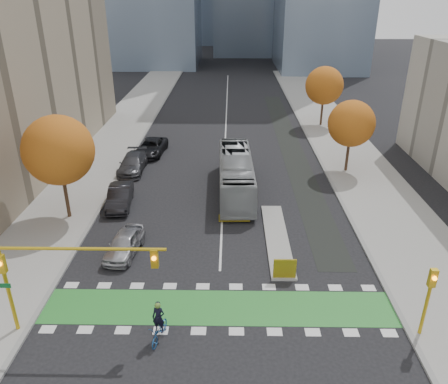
{
  "coord_description": "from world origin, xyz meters",
  "views": [
    {
      "loc": [
        0.62,
        -18.11,
        16.33
      ],
      "look_at": [
        0.17,
        10.55,
        3.0
      ],
      "focal_mm": 35.0,
      "sensor_mm": 36.0,
      "label": 1
    }
  ],
  "objects_px": {
    "tree_west": "(59,150)",
    "tree_east_near": "(351,124)",
    "parked_car_c": "(132,163)",
    "tree_east_far": "(324,86)",
    "parked_car_b": "(120,197)",
    "traffic_signal_east": "(429,292)",
    "parked_car_a": "(124,244)",
    "parked_car_d": "(152,147)",
    "hazard_board": "(285,269)",
    "traffic_signal_west": "(54,267)",
    "cyclist": "(159,327)",
    "bus": "(236,174)"
  },
  "relations": [
    {
      "from": "tree_east_far",
      "to": "parked_car_d",
      "type": "relative_size",
      "value": 1.34
    },
    {
      "from": "tree_east_near",
      "to": "parked_car_d",
      "type": "distance_m",
      "value": 20.92
    },
    {
      "from": "hazard_board",
      "to": "parked_car_d",
      "type": "relative_size",
      "value": 0.25
    },
    {
      "from": "traffic_signal_east",
      "to": "bus",
      "type": "relative_size",
      "value": 0.34
    },
    {
      "from": "traffic_signal_west",
      "to": "parked_car_b",
      "type": "xyz_separation_m",
      "value": [
        -0.55,
        14.69,
        -3.2
      ]
    },
    {
      "from": "cyclist",
      "to": "bus",
      "type": "distance_m",
      "value": 18.58
    },
    {
      "from": "traffic_signal_west",
      "to": "traffic_signal_east",
      "type": "bearing_deg",
      "value": 0.01
    },
    {
      "from": "hazard_board",
      "to": "parked_car_b",
      "type": "distance_m",
      "value": 15.98
    },
    {
      "from": "tree_east_far",
      "to": "parked_car_c",
      "type": "distance_m",
      "value": 27.29
    },
    {
      "from": "tree_west",
      "to": "parked_car_b",
      "type": "relative_size",
      "value": 1.63
    },
    {
      "from": "traffic_signal_east",
      "to": "parked_car_a",
      "type": "bearing_deg",
      "value": 156.22
    },
    {
      "from": "cyclist",
      "to": "tree_east_near",
      "type": "bearing_deg",
      "value": 69.21
    },
    {
      "from": "traffic_signal_west",
      "to": "parked_car_a",
      "type": "relative_size",
      "value": 1.89
    },
    {
      "from": "parked_car_a",
      "to": "tree_east_near",
      "type": "bearing_deg",
      "value": 46.68
    },
    {
      "from": "cyclist",
      "to": "parked_car_c",
      "type": "xyz_separation_m",
      "value": [
        -6.07,
        22.77,
        0.05
      ]
    },
    {
      "from": "bus",
      "to": "parked_car_c",
      "type": "height_order",
      "value": "bus"
    },
    {
      "from": "hazard_board",
      "to": "tree_east_far",
      "type": "distance_m",
      "value": 35.13
    },
    {
      "from": "parked_car_c",
      "to": "parked_car_b",
      "type": "bearing_deg",
      "value": -86.5
    },
    {
      "from": "parked_car_b",
      "to": "parked_car_c",
      "type": "distance_m",
      "value": 7.61
    },
    {
      "from": "hazard_board",
      "to": "parked_car_a",
      "type": "distance_m",
      "value": 10.86
    },
    {
      "from": "tree_east_near",
      "to": "traffic_signal_east",
      "type": "xyz_separation_m",
      "value": [
        -1.5,
        -22.51,
        -2.13
      ]
    },
    {
      "from": "bus",
      "to": "traffic_signal_west",
      "type": "bearing_deg",
      "value": -118.68
    },
    {
      "from": "tree_east_near",
      "to": "tree_east_far",
      "type": "xyz_separation_m",
      "value": [
        0.5,
        16.0,
        0.38
      ]
    },
    {
      "from": "tree_east_far",
      "to": "traffic_signal_west",
      "type": "distance_m",
      "value": 43.61
    },
    {
      "from": "tree_east_far",
      "to": "traffic_signal_west",
      "type": "bearing_deg",
      "value": -117.95
    },
    {
      "from": "tree_west",
      "to": "tree_east_near",
      "type": "relative_size",
      "value": 1.16
    },
    {
      "from": "tree_east_far",
      "to": "parked_car_c",
      "type": "xyz_separation_m",
      "value": [
        -21.5,
        -16.22,
        -4.42
      ]
    },
    {
      "from": "parked_car_d",
      "to": "hazard_board",
      "type": "bearing_deg",
      "value": -56.58
    },
    {
      "from": "tree_west",
      "to": "tree_east_near",
      "type": "xyz_separation_m",
      "value": [
        24.0,
        10.0,
        -0.75
      ]
    },
    {
      "from": "tree_east_near",
      "to": "parked_car_c",
      "type": "distance_m",
      "value": 21.39
    },
    {
      "from": "traffic_signal_east",
      "to": "cyclist",
      "type": "height_order",
      "value": "traffic_signal_east"
    },
    {
      "from": "traffic_signal_east",
      "to": "parked_car_a",
      "type": "height_order",
      "value": "traffic_signal_east"
    },
    {
      "from": "parked_car_c",
      "to": "parked_car_d",
      "type": "relative_size",
      "value": 1.0
    },
    {
      "from": "traffic_signal_east",
      "to": "bus",
      "type": "xyz_separation_m",
      "value": [
        -9.39,
        17.62,
        -1.05
      ]
    },
    {
      "from": "tree_west",
      "to": "parked_car_d",
      "type": "relative_size",
      "value": 1.45
    },
    {
      "from": "tree_east_near",
      "to": "parked_car_c",
      "type": "relative_size",
      "value": 1.25
    },
    {
      "from": "bus",
      "to": "tree_west",
      "type": "bearing_deg",
      "value": -160.21
    },
    {
      "from": "traffic_signal_east",
      "to": "parked_car_c",
      "type": "relative_size",
      "value": 0.72
    },
    {
      "from": "tree_east_near",
      "to": "parked_car_a",
      "type": "relative_size",
      "value": 1.57
    },
    {
      "from": "hazard_board",
      "to": "tree_west",
      "type": "distance_m",
      "value": 18.44
    },
    {
      "from": "hazard_board",
      "to": "parked_car_a",
      "type": "xyz_separation_m",
      "value": [
        -10.5,
        2.78,
        -0.03
      ]
    },
    {
      "from": "bus",
      "to": "parked_car_a",
      "type": "xyz_separation_m",
      "value": [
        -7.61,
        -10.13,
        -0.91
      ]
    },
    {
      "from": "cyclist",
      "to": "traffic_signal_west",
      "type": "bearing_deg",
      "value": -173.31
    },
    {
      "from": "tree_east_far",
      "to": "parked_car_a",
      "type": "relative_size",
      "value": 1.7
    },
    {
      "from": "tree_west",
      "to": "cyclist",
      "type": "height_order",
      "value": "tree_west"
    },
    {
      "from": "bus",
      "to": "traffic_signal_east",
      "type": "bearing_deg",
      "value": -63.48
    },
    {
      "from": "tree_east_far",
      "to": "cyclist",
      "type": "relative_size",
      "value": 3.32
    },
    {
      "from": "traffic_signal_east",
      "to": "traffic_signal_west",
      "type": "bearing_deg",
      "value": -179.99
    },
    {
      "from": "tree_east_far",
      "to": "traffic_signal_east",
      "type": "bearing_deg",
      "value": -92.97
    },
    {
      "from": "tree_east_far",
      "to": "parked_car_b",
      "type": "relative_size",
      "value": 1.51
    }
  ]
}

